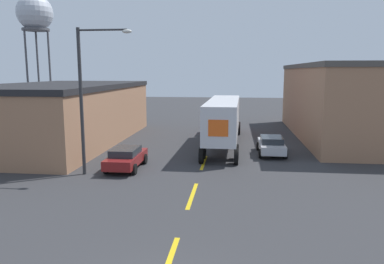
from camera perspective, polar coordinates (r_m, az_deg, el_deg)
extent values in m
cube|color=gold|center=(18.74, 0.05, -9.62)|extent=(0.20, 3.95, 0.01)
cube|color=gold|center=(25.22, 1.81, -4.67)|extent=(0.20, 3.95, 0.01)
cube|color=#9E7051|center=(34.13, -19.27, 2.40)|extent=(10.09, 20.16, 4.62)
cube|color=#232326|center=(33.95, -19.50, 6.61)|extent=(10.29, 20.36, 0.40)
cube|color=#9E7051|center=(37.52, 23.24, 4.06)|extent=(9.90, 21.11, 6.34)
cube|color=#4C4742|center=(37.41, 23.57, 9.21)|extent=(10.10, 21.31, 0.40)
cube|color=#B21919|center=(37.05, 5.41, 2.69)|extent=(2.25, 2.88, 2.65)
cube|color=silver|center=(29.44, 4.79, 2.29)|extent=(2.55, 11.80, 2.66)
cube|color=#E55619|center=(23.61, 4.01, 0.58)|extent=(1.27, 0.06, 1.06)
cylinder|color=black|center=(37.54, 7.16, 0.70)|extent=(0.30, 1.09, 1.09)
cylinder|color=black|center=(37.63, 3.65, 0.78)|extent=(0.30, 1.09, 1.09)
cylinder|color=black|center=(36.42, 7.14, 0.44)|extent=(0.30, 1.09, 1.09)
cylinder|color=black|center=(36.51, 3.52, 0.52)|extent=(0.30, 1.09, 1.09)
cylinder|color=black|center=(26.10, 6.82, -3.04)|extent=(0.30, 1.09, 1.09)
cylinder|color=black|center=(26.23, 1.78, -2.91)|extent=(0.30, 1.09, 1.09)
cylinder|color=black|center=(24.73, 6.76, -3.72)|extent=(0.30, 1.09, 1.09)
cylinder|color=black|center=(24.87, 1.44, -3.58)|extent=(0.30, 1.09, 1.09)
cube|color=maroon|center=(23.92, -9.99, -4.05)|extent=(1.74, 4.25, 0.59)
cube|color=#23282D|center=(23.69, -10.11, -2.93)|extent=(1.53, 2.21, 0.43)
cylinder|color=black|center=(25.00, -7.19, -4.10)|extent=(0.22, 0.66, 0.66)
cylinder|color=black|center=(25.46, -11.01, -3.95)|extent=(0.22, 0.66, 0.66)
cylinder|color=black|center=(22.52, -8.79, -5.62)|extent=(0.22, 0.66, 0.66)
cylinder|color=black|center=(23.04, -12.98, -5.41)|extent=(0.22, 0.66, 0.66)
cube|color=#B2B2B7|center=(28.15, 11.99, -2.11)|extent=(1.74, 4.25, 0.59)
cube|color=#23282D|center=(27.93, 12.04, -1.14)|extent=(1.53, 2.21, 0.43)
cylinder|color=black|center=(29.59, 13.41, -2.20)|extent=(0.22, 0.66, 0.66)
cylinder|color=black|center=(29.43, 10.05, -2.15)|extent=(0.22, 0.66, 0.66)
cylinder|color=black|center=(27.02, 14.06, -3.30)|extent=(0.22, 0.66, 0.66)
cylinder|color=black|center=(26.85, 10.37, -3.25)|extent=(0.22, 0.66, 0.66)
cylinder|color=#47474C|center=(58.31, -20.82, 8.63)|extent=(0.28, 0.28, 12.12)
cylinder|color=#47474C|center=(60.87, -22.38, 8.54)|extent=(0.28, 0.28, 12.12)
cylinder|color=#47474C|center=(58.24, -23.83, 8.45)|extent=(0.28, 0.28, 12.12)
cylinder|color=#4C4C51|center=(59.42, -22.70, 14.19)|extent=(3.78, 3.78, 0.30)
sphere|color=#B7BCC6|center=(59.69, -22.84, 16.41)|extent=(5.00, 5.00, 5.00)
cylinder|color=#2D2D30|center=(22.62, -16.52, 4.26)|extent=(0.20, 0.20, 8.49)
cylinder|color=#2D2D30|center=(22.15, -13.53, 14.90)|extent=(2.83, 0.11, 0.11)
ellipsoid|color=silver|center=(21.71, -9.88, 14.87)|extent=(0.56, 0.32, 0.22)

